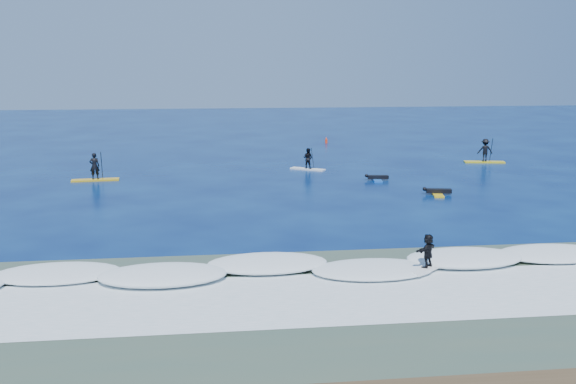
{
  "coord_description": "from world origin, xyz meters",
  "views": [
    {
      "loc": [
        -5.08,
        -33.68,
        8.01
      ],
      "look_at": [
        -0.74,
        2.46,
        0.6
      ],
      "focal_mm": 40.0,
      "sensor_mm": 36.0,
      "label": 1
    }
  ],
  "objects": [
    {
      "name": "ground",
      "position": [
        0.0,
        0.0,
        0.0
      ],
      "size": [
        160.0,
        160.0,
        0.0
      ],
      "primitive_type": "plane",
      "color": "#031243",
      "rests_on": "ground"
    },
    {
      "name": "shallow_water",
      "position": [
        0.0,
        -14.0,
        0.01
      ],
      "size": [
        90.0,
        13.0,
        0.01
      ],
      "primitive_type": "cube",
      "color": "#3A5041",
      "rests_on": "ground"
    },
    {
      "name": "breaking_wave",
      "position": [
        0.0,
        -10.0,
        0.0
      ],
      "size": [
        40.0,
        6.0,
        0.3
      ],
      "primitive_type": "cube",
      "color": "white",
      "rests_on": "ground"
    },
    {
      "name": "whitewater",
      "position": [
        0.0,
        -13.0,
        0.0
      ],
      "size": [
        34.0,
        5.0,
        0.02
      ],
      "primitive_type": "cube",
      "color": "silver",
      "rests_on": "ground"
    },
    {
      "name": "sup_paddler_left",
      "position": [
        -13.07,
        10.89,
        0.7
      ],
      "size": [
        3.24,
        1.12,
        2.23
      ],
      "rotation": [
        0.0,
        0.0,
        0.1
      ],
      "color": "gold",
      "rests_on": "ground"
    },
    {
      "name": "sup_paddler_center",
      "position": [
        2.11,
        13.6,
        0.71
      ],
      "size": [
        2.63,
        2.04,
        1.89
      ],
      "rotation": [
        0.0,
        0.0,
        -0.58
      ],
      "color": "white",
      "rests_on": "ground"
    },
    {
      "name": "sup_paddler_right",
      "position": [
        16.86,
        15.41,
        0.87
      ],
      "size": [
        3.28,
        1.38,
        2.24
      ],
      "rotation": [
        0.0,
        0.0,
        -0.19
      ],
      "color": "gold",
      "rests_on": "ground"
    },
    {
      "name": "prone_paddler_near",
      "position": [
        8.64,
        3.55,
        0.16
      ],
      "size": [
        1.77,
        2.29,
        0.46
      ],
      "rotation": [
        0.0,
        0.0,
        1.38
      ],
      "color": "gold",
      "rests_on": "ground"
    },
    {
      "name": "prone_paddler_far",
      "position": [
        6.18,
        8.73,
        0.15
      ],
      "size": [
        1.65,
        2.12,
        0.43
      ],
      "rotation": [
        0.0,
        0.0,
        1.45
      ],
      "color": "blue",
      "rests_on": "ground"
    },
    {
      "name": "wave_surfer",
      "position": [
        3.07,
        -10.85,
        0.8
      ],
      "size": [
        1.83,
        1.67,
        1.41
      ],
      "rotation": [
        0.0,
        0.0,
        0.7
      ],
      "color": "white",
      "rests_on": "breaking_wave"
    },
    {
      "name": "marker_buoy",
      "position": [
        6.36,
        29.38,
        0.27
      ],
      "size": [
        0.26,
        0.26,
        0.61
      ],
      "rotation": [
        0.0,
        0.0,
        0.26
      ],
      "color": "red",
      "rests_on": "ground"
    }
  ]
}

